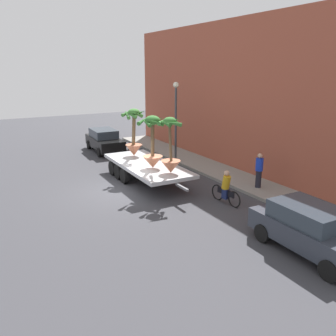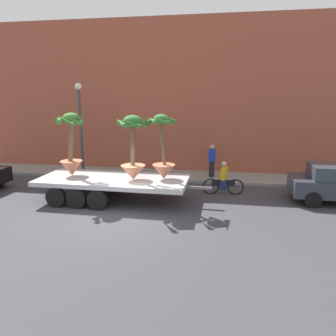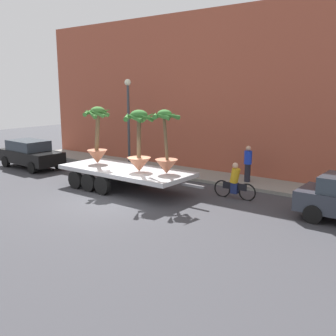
% 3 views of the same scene
% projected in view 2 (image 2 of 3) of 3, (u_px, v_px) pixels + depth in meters
% --- Properties ---
extents(ground_plane, '(60.00, 60.00, 0.00)m').
position_uv_depth(ground_plane, '(117.00, 217.00, 11.52)').
color(ground_plane, '#38383D').
extents(sidewalk, '(24.00, 2.20, 0.15)m').
position_uv_depth(sidewalk, '(153.00, 175.00, 17.36)').
color(sidewalk, gray).
rests_on(sidewalk, ground).
extents(building_facade, '(24.00, 1.20, 8.45)m').
position_uv_depth(building_facade, '(158.00, 98.00, 18.06)').
color(building_facade, '#9E4C38').
rests_on(building_facade, ground).
extents(flatbed_trailer, '(7.22, 2.61, 0.98)m').
position_uv_depth(flatbed_trailer, '(108.00, 182.00, 13.23)').
color(flatbed_trailer, '#B7BABF').
rests_on(flatbed_trailer, ground).
extents(potted_palm_rear, '(1.23, 1.25, 2.65)m').
position_uv_depth(potted_palm_rear, '(163.00, 153.00, 12.80)').
color(potted_palm_rear, '#B26647').
rests_on(potted_palm_rear, flatbed_trailer).
extents(potted_palm_middle, '(1.25, 1.29, 2.68)m').
position_uv_depth(potted_palm_middle, '(71.00, 147.00, 13.29)').
color(potted_palm_middle, '#B26647').
rests_on(potted_palm_middle, flatbed_trailer).
extents(potted_palm_front, '(1.40, 1.47, 2.62)m').
position_uv_depth(potted_palm_front, '(133.00, 151.00, 12.64)').
color(potted_palm_front, '#C17251').
rests_on(potted_palm_front, flatbed_trailer).
extents(cyclist, '(1.84, 0.37, 1.54)m').
position_uv_depth(cyclist, '(223.00, 180.00, 14.05)').
color(cyclist, black).
rests_on(cyclist, ground).
extents(pedestrian_near_gate, '(0.36, 0.36, 1.71)m').
position_uv_depth(pedestrian_near_gate, '(212.00, 160.00, 16.45)').
color(pedestrian_near_gate, black).
rests_on(pedestrian_near_gate, sidewalk).
extents(street_lamp, '(0.36, 0.36, 4.83)m').
position_uv_depth(street_lamp, '(80.00, 117.00, 16.49)').
color(street_lamp, '#383D42').
rests_on(street_lamp, sidewalk).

